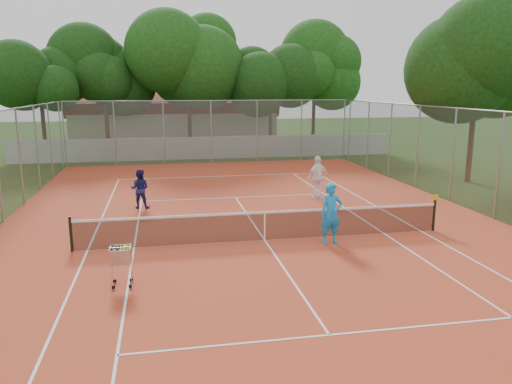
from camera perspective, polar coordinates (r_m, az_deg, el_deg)
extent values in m
plane|color=#1C3A0F|center=(16.21, 0.99, -5.59)|extent=(120.00, 120.00, 0.00)
cube|color=#BC4324|center=(16.20, 0.99, -5.56)|extent=(18.00, 34.00, 0.02)
cube|color=white|center=(16.20, 0.99, -5.51)|extent=(10.98, 23.78, 0.01)
cube|color=black|center=(16.06, 1.00, -3.85)|extent=(11.88, 0.10, 0.98)
cube|color=slate|center=(15.72, 1.02, 1.38)|extent=(18.00, 34.00, 4.00)
cube|color=silver|center=(34.52, -5.43, 5.06)|extent=(26.00, 0.30, 1.50)
cube|color=beige|center=(44.22, -9.32, 8.36)|extent=(16.40, 9.00, 4.40)
cube|color=black|center=(37.26, -6.01, 12.10)|extent=(29.00, 19.00, 10.00)
imported|color=#198EDC|center=(15.79, 8.58, -2.47)|extent=(0.74, 0.51, 1.94)
imported|color=navy|center=(20.77, -13.14, 0.36)|extent=(0.89, 0.75, 1.60)
imported|color=white|center=(22.13, 7.08, 1.67)|extent=(1.20, 0.82, 1.89)
cube|color=#ACACB3|center=(12.89, -15.13, -8.06)|extent=(0.54, 0.54, 1.10)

